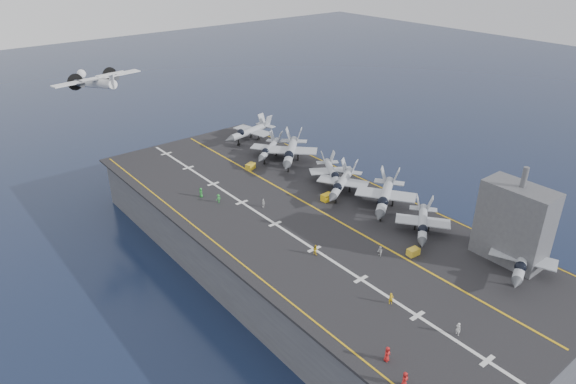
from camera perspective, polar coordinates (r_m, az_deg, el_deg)
ground at (r=95.51m, az=1.51°, el=-7.84°), size 500.00×500.00×0.00m
hull at (r=92.78m, az=1.55°, el=-5.29°), size 36.00×90.00×10.00m
flight_deck at (r=90.14m, az=1.59°, el=-2.48°), size 38.00×92.00×0.40m
foul_line at (r=91.77m, az=3.03°, el=-1.79°), size 0.35×90.00×0.02m
landing_centerline at (r=86.76m, az=-1.44°, el=-3.56°), size 0.50×90.00×0.02m
deck_edge_port at (r=81.57m, az=-7.62°, el=-5.95°), size 0.25×90.00×0.02m
deck_edge_stbd at (r=101.70m, az=9.59°, el=0.83°), size 0.25×90.00×0.02m
island_superstructure at (r=81.11m, az=24.00°, el=-2.33°), size 5.00×10.00×15.00m
fighter_jet_0 at (r=80.97m, az=24.64°, el=-6.74°), size 16.06×13.51×4.75m
fighter_jet_2 at (r=85.52m, az=14.76°, el=-3.26°), size 15.75×14.89×4.56m
fighter_jet_3 at (r=91.70m, az=10.75°, el=-0.36°), size 19.02×17.65×5.50m
fighter_jet_4 at (r=96.08m, az=6.01°, el=1.10°), size 17.09×15.41×4.94m
fighter_jet_5 at (r=101.03m, az=4.91°, el=2.32°), size 13.98×15.36×4.44m
fighter_jet_6 at (r=108.84m, az=0.31°, el=4.62°), size 19.50×19.45×5.74m
fighter_jet_7 at (r=111.84m, az=-2.06°, el=4.88°), size 15.59×14.52×4.51m
fighter_jet_8 at (r=121.85m, az=-4.22°, el=6.83°), size 16.30×12.55×5.07m
tow_cart_a at (r=80.73m, az=13.74°, el=-6.48°), size 1.95×1.36×1.11m
tow_cart_b at (r=94.35m, az=4.36°, el=-0.58°), size 2.15×1.46×1.25m
tow_cart_c at (r=107.11m, az=-4.19°, el=2.86°), size 2.35×1.93×1.21m
crew_0 at (r=62.20m, az=10.96°, el=-17.26°), size 1.23×0.88×1.94m
crew_1 at (r=70.20m, az=11.37°, el=-11.54°), size 1.21×1.11×1.67m
crew_2 at (r=78.56m, az=3.04°, el=-6.42°), size 0.85×1.11×1.66m
crew_3 at (r=94.06m, az=-7.73°, el=-0.71°), size 1.01×0.70×1.64m
crew_4 at (r=91.75m, az=-2.76°, el=-1.21°), size 0.82×1.10×1.67m
crew_5 at (r=96.54m, az=-9.64°, el=-0.05°), size 0.75×1.10×1.82m
crew_6 at (r=67.58m, az=18.39°, el=-14.22°), size 0.76×1.11×1.81m
crew_7 at (r=79.23m, az=10.18°, el=-6.53°), size 1.05×1.21×1.69m
transport_plane at (r=119.17m, az=-20.31°, el=11.24°), size 21.36×16.15×4.63m
crew_8 at (r=59.87m, az=12.84°, el=-19.64°), size 1.23×0.88×1.94m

